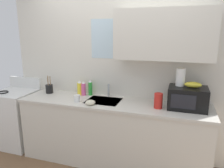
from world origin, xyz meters
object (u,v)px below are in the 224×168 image
(cereal_canister, at_px, (158,101))
(utensil_crock, at_px, (49,89))
(dish_soap_bottle_pink, at_px, (83,89))
(microwave, at_px, (187,98))
(mug_white, at_px, (77,98))
(small_bowl, at_px, (90,102))
(dish_soap_bottle_green, at_px, (90,88))
(stove_range, at_px, (17,118))
(banana_bunch, at_px, (193,85))
(dish_soap_bottle_yellow, at_px, (80,88))
(paper_towel_roll, at_px, (181,77))

(cereal_canister, bearing_deg, utensil_crock, 174.22)
(dish_soap_bottle_pink, bearing_deg, utensil_crock, -174.58)
(microwave, xyz_separation_m, mug_white, (-1.41, -0.19, -0.09))
(mug_white, xyz_separation_m, small_bowl, (0.22, -0.06, -0.02))
(dish_soap_bottle_green, relative_size, cereal_canister, 1.22)
(stove_range, height_order, cereal_canister, cereal_canister)
(microwave, distance_m, banana_bunch, 0.18)
(dish_soap_bottle_green, relative_size, dish_soap_bottle_yellow, 1.05)
(dish_soap_bottle_yellow, bearing_deg, banana_bunch, -4.33)
(paper_towel_roll, xyz_separation_m, dish_soap_bottle_pink, (-1.36, 0.07, -0.28))
(dish_soap_bottle_yellow, height_order, mug_white, dish_soap_bottle_yellow)
(paper_towel_roll, relative_size, small_bowl, 1.69)
(paper_towel_roll, bearing_deg, dish_soap_bottle_pink, 176.95)
(stove_range, bearing_deg, microwave, 0.99)
(paper_towel_roll, distance_m, mug_white, 1.37)
(stove_range, relative_size, dish_soap_bottle_pink, 4.99)
(banana_bunch, relative_size, cereal_canister, 1.06)
(microwave, bearing_deg, utensil_crock, 177.97)
(stove_range, xyz_separation_m, mug_white, (1.19, -0.14, 0.49))
(utensil_crock, bearing_deg, stove_range, -168.66)
(paper_towel_roll, bearing_deg, dish_soap_bottle_yellow, 177.22)
(dish_soap_bottle_pink, distance_m, mug_white, 0.32)
(dish_soap_bottle_yellow, xyz_separation_m, cereal_canister, (1.18, -0.22, -0.01))
(paper_towel_roll, height_order, small_bowl, paper_towel_roll)
(mug_white, relative_size, utensil_crock, 0.35)
(dish_soap_bottle_pink, bearing_deg, cereal_canister, -11.22)
(paper_towel_roll, xyz_separation_m, dish_soap_bottle_green, (-1.27, 0.12, -0.27))
(stove_range, bearing_deg, paper_towel_roll, 2.21)
(cereal_canister, xyz_separation_m, mug_white, (-1.07, -0.09, -0.05))
(mug_white, bearing_deg, dish_soap_bottle_yellow, 110.16)
(dish_soap_bottle_pink, height_order, cereal_canister, dish_soap_bottle_pink)
(mug_white, bearing_deg, utensil_crock, 156.86)
(dish_soap_bottle_yellow, bearing_deg, cereal_canister, -10.48)
(dish_soap_bottle_yellow, relative_size, cereal_canister, 1.16)
(banana_bunch, xyz_separation_m, cereal_canister, (-0.39, -0.10, -0.21))
(dish_soap_bottle_pink, bearing_deg, mug_white, -80.58)
(banana_bunch, height_order, dish_soap_bottle_pink, banana_bunch)
(microwave, height_order, small_bowl, microwave)
(microwave, xyz_separation_m, dish_soap_bottle_yellow, (-1.52, 0.12, -0.03))
(stove_range, xyz_separation_m, dish_soap_bottle_yellow, (1.07, 0.17, 0.55))
(dish_soap_bottle_green, bearing_deg, small_bowl, -66.61)
(microwave, relative_size, paper_towel_roll, 2.09)
(utensil_crock, bearing_deg, dish_soap_bottle_yellow, 5.68)
(paper_towel_roll, distance_m, dish_soap_bottle_pink, 1.39)
(cereal_canister, xyz_separation_m, utensil_crock, (-1.68, 0.17, -0.02))
(paper_towel_roll, bearing_deg, dish_soap_bottle_green, 174.78)
(banana_bunch, relative_size, dish_soap_bottle_pink, 0.92)
(microwave, relative_size, cereal_canister, 2.44)
(microwave, bearing_deg, stove_range, -179.01)
(small_bowl, bearing_deg, stove_range, 171.78)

